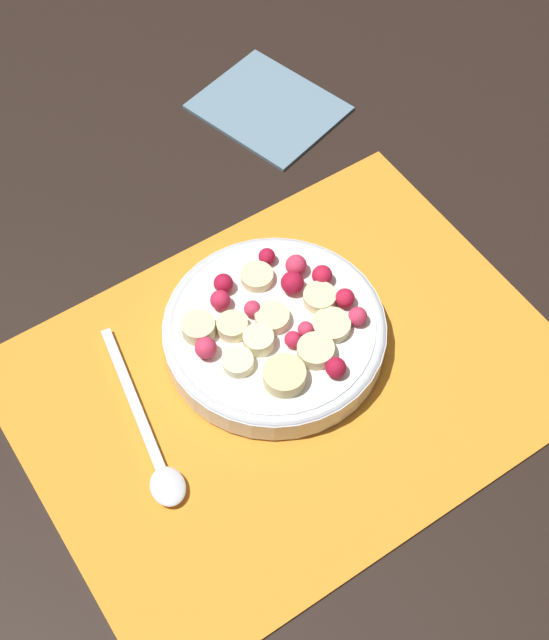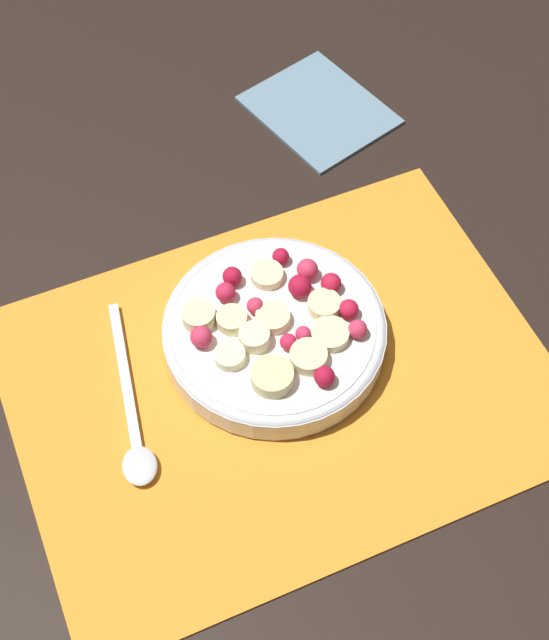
# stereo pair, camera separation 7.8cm
# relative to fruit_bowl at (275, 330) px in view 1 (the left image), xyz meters

# --- Properties ---
(ground_plane) EXTENTS (3.00, 3.00, 0.00)m
(ground_plane) POSITION_rel_fruit_bowl_xyz_m (-0.01, -0.04, -0.02)
(ground_plane) COLOR black
(placemat) EXTENTS (0.47, 0.35, 0.01)m
(placemat) POSITION_rel_fruit_bowl_xyz_m (-0.01, -0.04, -0.02)
(placemat) COLOR orange
(placemat) RESTS_ON ground_plane
(fruit_bowl) EXTENTS (0.20, 0.20, 0.05)m
(fruit_bowl) POSITION_rel_fruit_bowl_xyz_m (0.00, 0.00, 0.00)
(fruit_bowl) COLOR silver
(fruit_bowl) RESTS_ON placemat
(spoon) EXTENTS (0.05, 0.19, 0.01)m
(spoon) POSITION_rel_fruit_bowl_xyz_m (-0.15, -0.04, -0.01)
(spoon) COLOR silver
(spoon) RESTS_ON placemat
(napkin) EXTENTS (0.16, 0.17, 0.01)m
(napkin) POSITION_rel_fruit_bowl_xyz_m (0.16, 0.26, -0.02)
(napkin) COLOR slate
(napkin) RESTS_ON ground_plane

